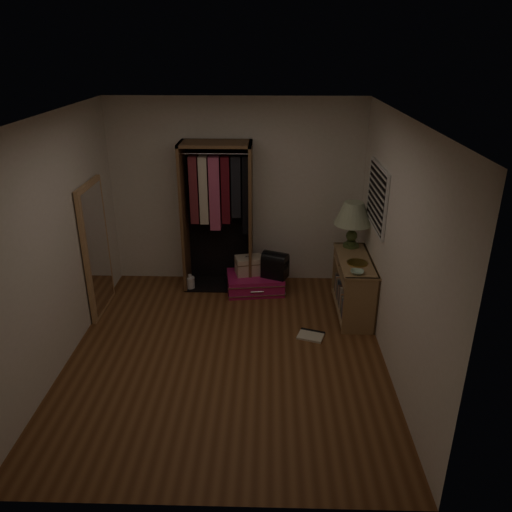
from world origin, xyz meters
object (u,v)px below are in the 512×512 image
open_wardrobe (218,204)px  train_case (249,265)px  black_bag (275,264)px  white_jug (190,283)px  pink_suitcase (255,283)px  table_lamp (353,214)px  console_bookshelf (353,284)px  floor_mirror (96,249)px

open_wardrobe → train_case: open_wardrobe is taller
open_wardrobe → black_bag: 1.13m
black_bag → white_jug: (-1.20, 0.07, -0.34)m
open_wardrobe → black_bag: bearing=-17.1°
pink_suitcase → white_jug: (-0.92, 0.02, -0.03)m
open_wardrobe → table_lamp: size_ratio=3.37×
table_lamp → white_jug: bearing=175.3°
pink_suitcase → white_jug: pink_suitcase is taller
open_wardrobe → pink_suitcase: size_ratio=2.40×
black_bag → table_lamp: bearing=16.7°
console_bookshelf → table_lamp: 0.89m
table_lamp → white_jug: table_lamp is taller
pink_suitcase → train_case: 0.27m
open_wardrobe → pink_suitcase: (0.51, -0.19, -1.09)m
floor_mirror → white_jug: size_ratio=7.63×
console_bookshelf → train_case: size_ratio=2.65×
train_case → black_bag: bearing=-28.8°
console_bookshelf → black_bag: console_bookshelf is taller
console_bookshelf → open_wardrobe: bearing=157.6°
console_bookshelf → table_lamp: size_ratio=1.84×
black_bag → floor_mirror: bearing=-143.7°
open_wardrobe → table_lamp: (1.77, -0.35, -0.01)m
pink_suitcase → table_lamp: table_lamp is taller
pink_suitcase → open_wardrobe: bearing=152.1°
floor_mirror → train_case: bearing=18.3°
black_bag → table_lamp: table_lamp is taller
floor_mirror → open_wardrobe: bearing=27.7°
pink_suitcase → train_case: bearing=145.7°
open_wardrobe → floor_mirror: bearing=-152.3°
console_bookshelf → table_lamp: bearing=89.3°
console_bookshelf → train_case: console_bookshelf is taller
open_wardrobe → pink_suitcase: bearing=-20.7°
train_case → white_jug: size_ratio=1.90×
pink_suitcase → console_bookshelf: bearing=-30.2°
white_jug → console_bookshelf: bearing=-14.3°
open_wardrobe → white_jug: size_ratio=9.20×
console_bookshelf → white_jug: 2.28m
floor_mirror → pink_suitcase: (1.97, 0.58, -0.73)m
table_lamp → train_case: bearing=171.4°
train_case → pink_suitcase: bearing=-41.3°
train_case → black_bag: size_ratio=1.06×
pink_suitcase → black_bag: (0.27, -0.05, 0.31)m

